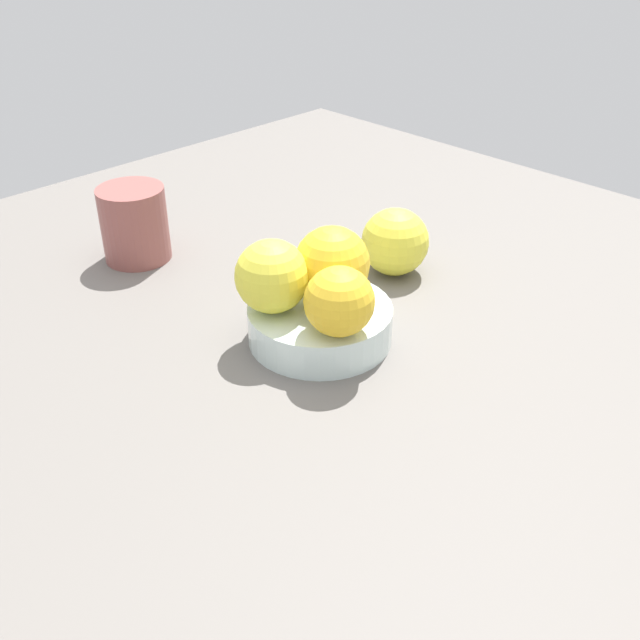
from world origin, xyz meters
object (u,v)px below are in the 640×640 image
orange_in_bowl_0 (332,264)px  orange_loose_0 (395,242)px  fruit_bowl (320,324)px  orange_in_bowl_2 (339,301)px  ceramic_cup (134,224)px  orange_in_bowl_1 (272,276)px

orange_in_bowl_0 → orange_loose_0: 14.08cm
fruit_bowl → orange_loose_0: (15.38, 3.86, 2.03)cm
fruit_bowl → orange_loose_0: 15.99cm
orange_in_bowl_2 → ceramic_cup: size_ratio=0.74×
orange_in_bowl_0 → orange_loose_0: size_ratio=0.96×
orange_in_bowl_1 → fruit_bowl: bearing=-41.3°
orange_in_bowl_2 → orange_loose_0: (17.22, 8.05, -2.96)cm
orange_loose_0 → orange_in_bowl_2: bearing=-154.9°
orange_in_bowl_2 → orange_loose_0: 19.24cm
orange_in_bowl_2 → orange_in_bowl_1: bearing=101.6°
ceramic_cup → orange_in_bowl_1: bearing=-91.3°
ceramic_cup → fruit_bowl: bearing=-84.2°
fruit_bowl → orange_in_bowl_2: bearing=-113.6°
fruit_bowl → orange_in_bowl_1: bearing=138.7°
orange_in_bowl_2 → ceramic_cup: orange_in_bowl_2 is taller
fruit_bowl → orange_loose_0: orange_loose_0 is taller
fruit_bowl → ceramic_cup: ceramic_cup is taller
orange_loose_0 → ceramic_cup: (-18.13, 23.03, 0.53)cm
orange_in_bowl_1 → orange_loose_0: 18.97cm
orange_in_bowl_0 → orange_in_bowl_2: size_ratio=1.14×
orange_in_bowl_1 → orange_loose_0: orange_in_bowl_1 is taller
orange_in_bowl_0 → ceramic_cup: (-4.87, 26.33, -2.88)cm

